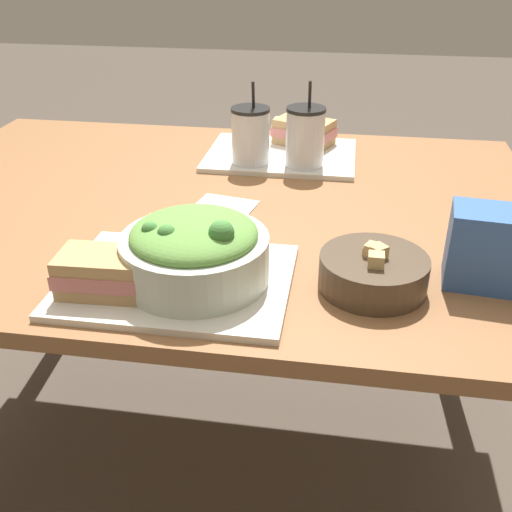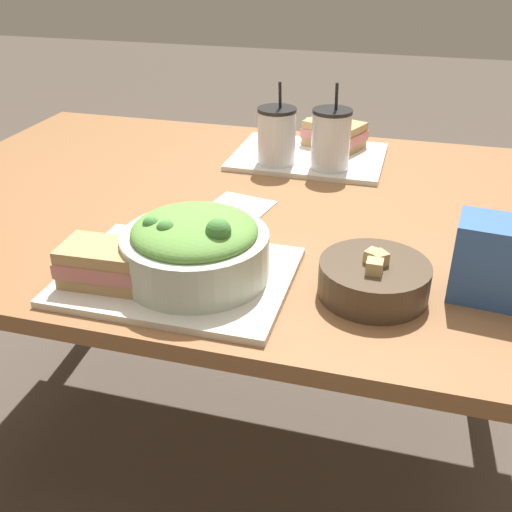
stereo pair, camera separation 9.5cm
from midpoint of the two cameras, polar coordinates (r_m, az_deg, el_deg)
ground_plane at (r=1.72m, az=-0.58°, el=-18.15°), size 12.00×12.00×0.00m
dining_table at (r=1.32m, az=-0.72°, el=1.97°), size 1.41×1.01×0.75m
tray_near at (r=0.98m, az=-4.68°, el=-1.99°), size 0.37×0.28×0.01m
tray_far at (r=1.51m, az=6.85°, el=9.34°), size 0.37×0.28×0.01m
salad_bowl at (r=0.94m, az=-2.96°, el=0.84°), size 0.23×0.23×0.12m
soup_bowl at (r=0.95m, az=13.98°, el=-2.11°), size 0.17×0.17×0.08m
sandwich_near at (r=0.95m, az=-11.34°, el=-0.83°), size 0.15×0.09×0.06m
baguette_near at (r=1.06m, az=-3.85°, el=2.62°), size 0.11×0.06×0.06m
sandwich_far at (r=1.57m, az=9.22°, el=11.37°), size 0.17×0.14×0.06m
baguette_far at (r=1.60m, az=8.03°, el=11.66°), size 0.10×0.08×0.06m
drink_cup_dark at (r=1.43m, az=3.90°, el=11.17°), size 0.09×0.09×0.19m
drink_cup_red at (r=1.41m, az=9.09°, el=10.74°), size 0.09×0.09×0.20m
chip_bag at (r=0.99m, az=24.74°, el=-0.56°), size 0.14×0.10×0.13m
napkin_folded at (r=1.24m, az=0.88°, el=4.89°), size 0.14×0.11×0.00m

